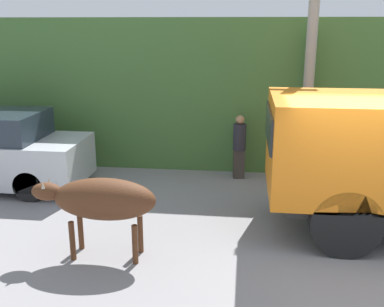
% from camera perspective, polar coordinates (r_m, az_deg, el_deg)
% --- Properties ---
extents(ground_plane, '(60.00, 60.00, 0.00)m').
position_cam_1_polar(ground_plane, '(7.94, 20.49, -12.08)').
color(ground_plane, gray).
extents(hillside_embankment, '(32.00, 5.22, 3.77)m').
position_cam_1_polar(hillside_embankment, '(13.74, 14.99, 8.36)').
color(hillside_embankment, '#426B33').
rests_on(hillside_embankment, ground_plane).
extents(building_backdrop, '(5.27, 2.70, 3.54)m').
position_cam_1_polar(building_backdrop, '(12.61, 1.17, 7.78)').
color(building_backdrop, '#B2BCAD').
rests_on(building_backdrop, ground_plane).
extents(brown_cow, '(2.00, 0.67, 1.32)m').
position_cam_1_polar(brown_cow, '(7.20, -11.41, -5.77)').
color(brown_cow, '#512D19').
rests_on(brown_cow, ground_plane).
extents(pedestrian_on_hill, '(0.35, 0.35, 1.55)m').
position_cam_1_polar(pedestrian_on_hill, '(10.79, 6.03, 1.20)').
color(pedestrian_on_hill, '#38332D').
rests_on(pedestrian_on_hill, ground_plane).
extents(utility_pole, '(0.90, 0.24, 5.88)m').
position_cam_1_polar(utility_pole, '(10.67, 14.87, 12.56)').
color(utility_pole, '#9E998E').
rests_on(utility_pole, ground_plane).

